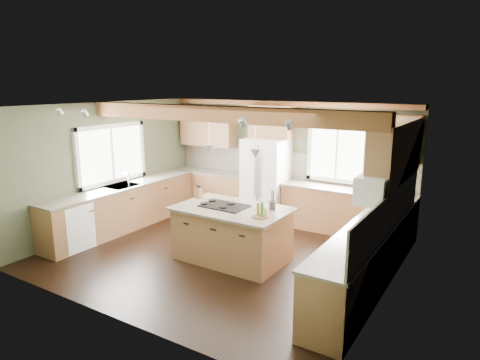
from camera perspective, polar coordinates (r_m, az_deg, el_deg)
The scene contains 37 objects.
floor at distance 7.72m, azimuth -2.31°, elevation -9.79°, with size 5.60×5.60×0.00m, color black.
ceiling at distance 7.13m, azimuth -2.50°, elevation 9.87°, with size 5.60×5.60×0.00m, color silver.
wall_back at distance 9.44m, azimuth 6.20°, elevation 2.59°, with size 5.60×5.60×0.00m, color #494E37.
wall_left at distance 9.16m, azimuth -17.03°, elevation 1.78°, with size 5.00×5.00×0.00m, color #494E37.
wall_right at distance 6.23m, azimuth 19.43°, elevation -3.45°, with size 5.00×5.00×0.00m, color #494E37.
ceiling_beam at distance 7.06m, azimuth -2.96°, elevation 8.77°, with size 5.55×0.26×0.26m, color brown.
soffit_trim at distance 9.21m, azimuth 6.11°, elevation 10.11°, with size 5.55×0.20×0.10m, color brown.
backsplash_back at distance 9.44m, azimuth 6.14°, elevation 2.04°, with size 5.58×0.03×0.58m, color brown.
backsplash_right at distance 6.30m, azimuth 19.34°, elevation -4.11°, with size 0.03×3.70×0.58m, color brown.
base_cab_back_left at distance 10.27m, azimuth -3.68°, elevation -1.44°, with size 2.02×0.60×0.88m, color brown.
counter_back_left at distance 10.17m, azimuth -3.72°, elevation 1.07°, with size 2.06×0.64×0.04m, color #4E4539.
base_cab_back_right at distance 8.83m, azimuth 13.94°, elevation -4.18°, with size 2.62×0.60×0.88m, color brown.
counter_back_right at distance 8.71m, azimuth 14.11°, elevation -1.29°, with size 2.66×0.64×0.04m, color #4E4539.
base_cab_left at distance 9.17m, azimuth -15.20°, elevation -3.62°, with size 0.60×3.70×0.88m, color brown.
counter_left at distance 9.06m, azimuth -15.37°, elevation -0.83°, with size 0.64×3.74×0.04m, color #4E4539.
base_cab_right at distance 6.62m, azimuth 16.41°, elevation -10.17°, with size 0.60×3.70×0.88m, color brown.
counter_right at distance 6.46m, azimuth 16.67°, elevation -6.40°, with size 0.64×3.74×0.04m, color #4E4539.
upper_cab_back_left at distance 10.22m, azimuth -4.31°, elevation 7.09°, with size 1.40×0.35×0.90m, color brown.
upper_cab_over_fridge at distance 9.31m, azimuth 4.17°, elevation 7.76°, with size 0.96×0.35×0.70m, color brown.
upper_cab_right at distance 6.99m, azimuth 20.09°, elevation 3.68°, with size 0.35×2.20×0.90m, color brown.
upper_cab_back_corner at distance 8.44m, azimuth 20.01°, elevation 5.14°, with size 0.90×0.35×0.90m, color brown.
window_left at distance 9.14m, azimuth -16.81°, elevation 3.36°, with size 0.04×1.60×1.05m, color white.
window_back at distance 8.95m, azimuth 12.82°, elevation 3.40°, with size 1.10×0.04×1.00m, color white.
sink at distance 9.05m, azimuth -15.37°, elevation -0.80°, with size 0.50×0.65×0.03m, color #262628.
faucet at distance 8.89m, azimuth -14.64°, elevation -0.04°, with size 0.02×0.02×0.28m, color #B2B2B7.
dishwasher at distance 8.39m, azimuth -21.66°, elevation -5.72°, with size 0.60×0.60×0.84m, color white.
oven at distance 5.50m, azimuth 12.44°, elevation -15.00°, with size 0.60×0.72×0.84m, color white.
microwave at distance 6.17m, azimuth 17.52°, elevation -1.07°, with size 0.40×0.70×0.38m, color white.
pendant_left at distance 7.23m, azimuth -4.05°, elevation 4.15°, with size 0.18×0.18×0.16m, color #B2B2B7.
pendant_right at distance 6.74m, azimuth 2.06°, elevation 3.54°, with size 0.18×0.18×0.16m, color #B2B2B7.
refrigerator at distance 9.32m, azimuth 3.46°, elevation -0.00°, with size 0.90×0.74×1.80m, color white.
island at distance 7.34m, azimuth -1.05°, elevation -7.32°, with size 1.78×1.09×0.88m, color olive.
island_top at distance 7.19m, azimuth -1.07°, elevation -3.88°, with size 1.90×1.21×0.04m, color #4E4539.
cooktop at distance 7.26m, azimuth -2.05°, elevation -3.47°, with size 0.77×0.51×0.02m, color black.
knife_block at distance 7.78m, azimuth -5.55°, elevation -1.75°, with size 0.12×0.09×0.20m, color brown.
utensil_crock at distance 7.08m, azimuth 4.32°, elevation -3.38°, with size 0.11×0.11×0.15m, color #36312B.
bottle_tray at distance 6.68m, azimuth 2.68°, elevation -3.95°, with size 0.26×0.26×0.24m, color #57311A, non-canonical shape.
Camera 1 is at (4.03, -5.87, 2.97)m, focal length 32.00 mm.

